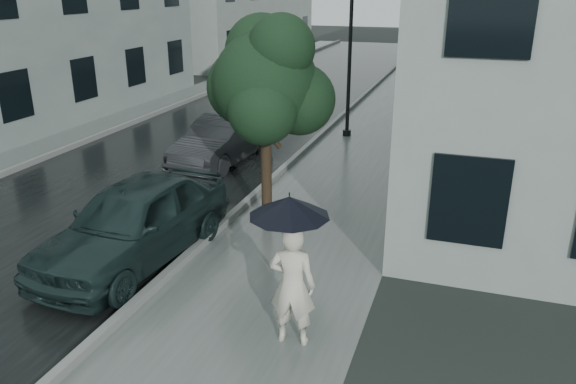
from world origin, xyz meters
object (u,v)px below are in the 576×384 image
(pedestrian, at_px, (292,285))
(car_near, at_px, (135,221))
(street_tree, at_px, (267,81))
(car_far, at_px, (222,140))
(lamp_post, at_px, (346,43))

(pedestrian, xyz_separation_m, car_near, (-3.55, 1.53, -0.15))
(pedestrian, height_order, street_tree, street_tree)
(pedestrian, height_order, car_near, pedestrian)
(street_tree, distance_m, car_far, 5.13)
(pedestrian, xyz_separation_m, lamp_post, (-2.00, 11.64, 2.14))
(street_tree, relative_size, lamp_post, 0.82)
(pedestrian, xyz_separation_m, car_far, (-4.58, 7.54, -0.25))
(pedestrian, height_order, lamp_post, lamp_post)
(lamp_post, distance_m, car_far, 5.40)
(car_far, bearing_deg, car_near, -76.65)
(car_near, bearing_deg, pedestrian, -18.49)
(lamp_post, bearing_deg, pedestrian, -75.14)
(pedestrian, distance_m, street_tree, 4.82)
(street_tree, relative_size, car_near, 0.98)
(street_tree, xyz_separation_m, car_near, (-1.73, -2.39, -2.28))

